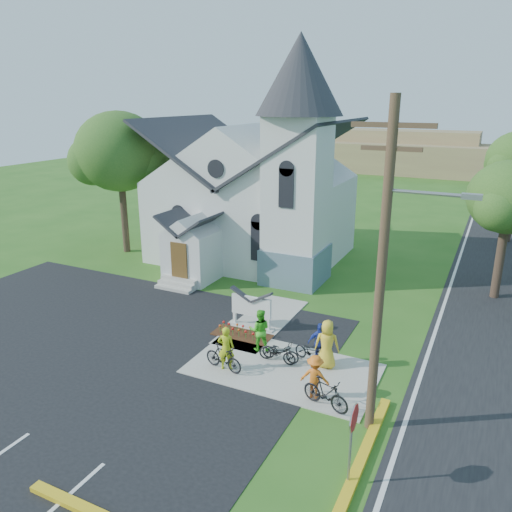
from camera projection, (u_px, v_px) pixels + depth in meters
The scene contains 21 objects.
ground at pixel (242, 366), 19.21m from camera, with size 120.00×120.00×0.00m, color #2C5E1B.
parking_lot at pixel (68, 350), 20.43m from camera, with size 20.00×16.00×0.02m, color black.
sidewalk at pixel (283, 369), 19.00m from camera, with size 7.00×4.00×0.05m, color #AAA49A.
church at pixel (257, 177), 30.60m from camera, with size 12.35×12.00×13.00m.
church_sign at pixel (251, 307), 22.14m from camera, with size 2.20×0.40×1.70m.
flower_bed at pixel (242, 335), 21.67m from camera, with size 2.60×1.10×0.07m, color #39200F.
utility_pole at pixel (384, 264), 14.04m from camera, with size 3.45×0.28×10.00m.
stop_sign at pixel (353, 428), 12.79m from camera, with size 0.11×0.76×2.48m.
tree_lot_corner at pixel (119, 152), 31.64m from camera, with size 5.60×5.60×9.15m.
tree_road_near at pixel (509, 198), 24.33m from camera, with size 4.00×4.00×7.05m.
distant_hills at pixel (464, 160), 65.34m from camera, with size 61.00×10.00×5.60m.
cyclist_0 at pixel (226, 348), 18.68m from camera, with size 0.64×0.42×1.74m, color #B1C216.
bike_0 at pixel (280, 351), 19.42m from camera, with size 0.54×1.55×0.81m, color black.
cyclist_1 at pixel (260, 330), 20.12m from camera, with size 0.86×0.67×1.76m, color green.
bike_1 at pixel (223, 358), 18.74m from camera, with size 0.48×1.68×1.01m, color black.
cyclist_2 at pixel (320, 343), 19.20m from camera, with size 0.95×0.40×1.63m, color #2135A6.
bike_2 at pixel (277, 352), 19.32m from camera, with size 0.54×1.55×0.82m, color black.
cyclist_3 at pixel (315, 377), 16.94m from camera, with size 1.01×0.58×1.56m, color orange.
bike_3 at pixel (326, 393), 16.43m from camera, with size 0.50×1.76×1.06m, color black.
cyclist_4 at pixel (327, 344), 18.80m from camera, with size 0.94×0.61×1.92m, color gold.
bike_4 at pixel (311, 352), 19.32m from camera, with size 0.55×1.57×0.82m, color black.
Camera 1 is at (7.98, -15.04, 9.87)m, focal length 35.00 mm.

